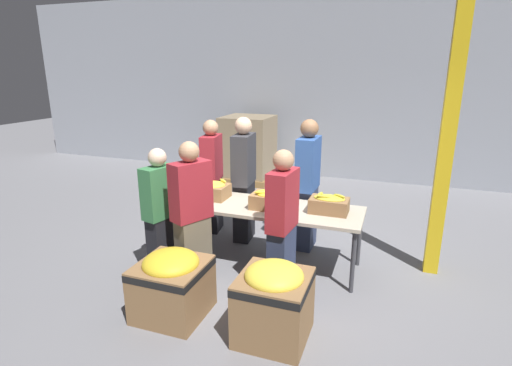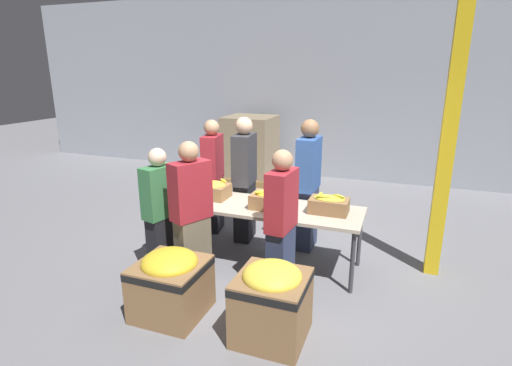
{
  "view_description": "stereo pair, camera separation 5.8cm",
  "coord_description": "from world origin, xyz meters",
  "px_view_note": "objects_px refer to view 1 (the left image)",
  "views": [
    {
      "loc": [
        1.4,
        -4.39,
        2.4
      ],
      "look_at": [
        -0.18,
        -0.01,
        1.05
      ],
      "focal_mm": 28.0,
      "sensor_mm": 36.0,
      "label": 1
    },
    {
      "loc": [
        1.45,
        -4.37,
        2.4
      ],
      "look_at": [
        -0.18,
        -0.01,
        1.05
      ],
      "focal_mm": 28.0,
      "sensor_mm": 36.0,
      "label": 2
    }
  ],
  "objects_px": {
    "volunteer_0": "(244,180)",
    "banana_box_1": "(270,199)",
    "volunteer_1": "(282,225)",
    "volunteer_4": "(212,177)",
    "donation_bin_1": "(274,299)",
    "pallet_stack_0": "(248,149)",
    "support_pillar": "(452,106)",
    "volunteer_2": "(307,186)",
    "donation_bin_0": "(172,282)",
    "volunteer_3": "(161,214)",
    "volunteer_5": "(192,215)",
    "banana_box_0": "(213,190)",
    "banana_box_2": "(329,204)",
    "sorting_table": "(270,211)"
  },
  "relations": [
    {
      "from": "banana_box_2",
      "to": "donation_bin_0",
      "type": "bearing_deg",
      "value": -132.66
    },
    {
      "from": "sorting_table",
      "to": "volunteer_3",
      "type": "relative_size",
      "value": 1.46
    },
    {
      "from": "volunteer_1",
      "to": "volunteer_4",
      "type": "distance_m",
      "value": 2.03
    },
    {
      "from": "volunteer_3",
      "to": "volunteer_2",
      "type": "bearing_deg",
      "value": -31.43
    },
    {
      "from": "volunteer_5",
      "to": "donation_bin_0",
      "type": "distance_m",
      "value": 0.79
    },
    {
      "from": "sorting_table",
      "to": "volunteer_5",
      "type": "relative_size",
      "value": 1.36
    },
    {
      "from": "volunteer_3",
      "to": "volunteer_5",
      "type": "distance_m",
      "value": 0.44
    },
    {
      "from": "pallet_stack_0",
      "to": "volunteer_5",
      "type": "bearing_deg",
      "value": -77.19
    },
    {
      "from": "banana_box_1",
      "to": "volunteer_4",
      "type": "relative_size",
      "value": 0.27
    },
    {
      "from": "support_pillar",
      "to": "pallet_stack_0",
      "type": "distance_m",
      "value": 4.93
    },
    {
      "from": "banana_box_1",
      "to": "banana_box_2",
      "type": "height_order",
      "value": "banana_box_2"
    },
    {
      "from": "volunteer_5",
      "to": "donation_bin_0",
      "type": "xyz_separation_m",
      "value": [
        0.1,
        -0.64,
        -0.46
      ]
    },
    {
      "from": "banana_box_0",
      "to": "pallet_stack_0",
      "type": "distance_m",
      "value": 3.65
    },
    {
      "from": "donation_bin_1",
      "to": "support_pillar",
      "type": "bearing_deg",
      "value": 52.11
    },
    {
      "from": "volunteer_4",
      "to": "banana_box_0",
      "type": "bearing_deg",
      "value": 16.53
    },
    {
      "from": "volunteer_1",
      "to": "banana_box_0",
      "type": "bearing_deg",
      "value": 63.92
    },
    {
      "from": "banana_box_1",
      "to": "volunteer_2",
      "type": "distance_m",
      "value": 0.76
    },
    {
      "from": "donation_bin_1",
      "to": "pallet_stack_0",
      "type": "xyz_separation_m",
      "value": [
        -2.14,
        4.98,
        0.3
      ]
    },
    {
      "from": "volunteer_1",
      "to": "volunteer_3",
      "type": "bearing_deg",
      "value": 97.68
    },
    {
      "from": "volunteer_0",
      "to": "volunteer_1",
      "type": "height_order",
      "value": "volunteer_0"
    },
    {
      "from": "volunteer_0",
      "to": "banana_box_1",
      "type": "bearing_deg",
      "value": 36.95
    },
    {
      "from": "banana_box_1",
      "to": "donation_bin_1",
      "type": "relative_size",
      "value": 0.62
    },
    {
      "from": "volunteer_2",
      "to": "volunteer_4",
      "type": "height_order",
      "value": "volunteer_2"
    },
    {
      "from": "volunteer_2",
      "to": "donation_bin_1",
      "type": "bearing_deg",
      "value": 5.88
    },
    {
      "from": "volunteer_0",
      "to": "banana_box_2",
      "type": "bearing_deg",
      "value": 60.58
    },
    {
      "from": "volunteer_0",
      "to": "volunteer_3",
      "type": "bearing_deg",
      "value": -27.08
    },
    {
      "from": "donation_bin_1",
      "to": "banana_box_0",
      "type": "bearing_deg",
      "value": 131.81
    },
    {
      "from": "banana_box_1",
      "to": "donation_bin_0",
      "type": "xyz_separation_m",
      "value": [
        -0.6,
        -1.31,
        -0.52
      ]
    },
    {
      "from": "volunteer_0",
      "to": "support_pillar",
      "type": "relative_size",
      "value": 0.44
    },
    {
      "from": "volunteer_1",
      "to": "donation_bin_1",
      "type": "distance_m",
      "value": 0.86
    },
    {
      "from": "pallet_stack_0",
      "to": "volunteer_2",
      "type": "bearing_deg",
      "value": -56.25
    },
    {
      "from": "volunteer_4",
      "to": "volunteer_3",
      "type": "bearing_deg",
      "value": -8.34
    },
    {
      "from": "volunteer_0",
      "to": "donation_bin_0",
      "type": "xyz_separation_m",
      "value": [
        0.01,
        -1.98,
        -0.52
      ]
    },
    {
      "from": "volunteer_0",
      "to": "support_pillar",
      "type": "height_order",
      "value": "support_pillar"
    },
    {
      "from": "banana_box_1",
      "to": "volunteer_0",
      "type": "distance_m",
      "value": 0.9
    },
    {
      "from": "volunteer_1",
      "to": "donation_bin_0",
      "type": "distance_m",
      "value": 1.26
    },
    {
      "from": "banana_box_0",
      "to": "volunteer_1",
      "type": "xyz_separation_m",
      "value": [
        1.13,
        -0.69,
        -0.08
      ]
    },
    {
      "from": "sorting_table",
      "to": "volunteer_5",
      "type": "distance_m",
      "value": 1.0
    },
    {
      "from": "banana_box_2",
      "to": "volunteer_0",
      "type": "height_order",
      "value": "volunteer_0"
    },
    {
      "from": "banana_box_1",
      "to": "volunteer_5",
      "type": "xyz_separation_m",
      "value": [
        -0.7,
        -0.68,
        -0.06
      ]
    },
    {
      "from": "sorting_table",
      "to": "banana_box_0",
      "type": "height_order",
      "value": "banana_box_0"
    },
    {
      "from": "sorting_table",
      "to": "volunteer_1",
      "type": "bearing_deg",
      "value": -61.61
    },
    {
      "from": "volunteer_4",
      "to": "support_pillar",
      "type": "bearing_deg",
      "value": 74.79
    },
    {
      "from": "volunteer_0",
      "to": "donation_bin_0",
      "type": "height_order",
      "value": "volunteer_0"
    },
    {
      "from": "sorting_table",
      "to": "banana_box_1",
      "type": "bearing_deg",
      "value": -65.84
    },
    {
      "from": "volunteer_1",
      "to": "pallet_stack_0",
      "type": "distance_m",
      "value": 4.68
    },
    {
      "from": "donation_bin_0",
      "to": "support_pillar",
      "type": "bearing_deg",
      "value": 36.56
    },
    {
      "from": "banana_box_1",
      "to": "volunteer_5",
      "type": "height_order",
      "value": "volunteer_5"
    },
    {
      "from": "banana_box_0",
      "to": "volunteer_5",
      "type": "distance_m",
      "value": 0.81
    },
    {
      "from": "volunteer_3",
      "to": "volunteer_0",
      "type": "bearing_deg",
      "value": -6.41
    }
  ]
}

